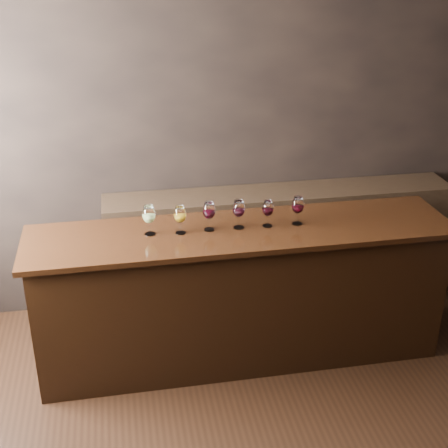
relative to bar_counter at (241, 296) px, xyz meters
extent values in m
cube|color=black|center=(-0.26, 0.92, 0.89)|extent=(5.00, 0.02, 2.80)
cube|color=black|center=(0.00, 0.00, 0.00)|extent=(2.91, 0.65, 1.02)
cube|color=black|center=(0.00, 0.00, 0.53)|extent=(3.01, 0.72, 0.04)
cube|color=black|center=(0.47, 0.70, 0.01)|extent=(2.87, 0.40, 1.03)
cylinder|color=white|center=(-0.64, 0.03, 0.55)|extent=(0.08, 0.08, 0.00)
cylinder|color=white|center=(-0.64, 0.03, 0.59)|extent=(0.01, 0.01, 0.08)
ellipsoid|color=white|center=(-0.64, 0.03, 0.70)|extent=(0.09, 0.09, 0.13)
cylinder|color=white|center=(-0.64, 0.03, 0.75)|extent=(0.07, 0.07, 0.01)
ellipsoid|color=#BAC971|center=(-0.64, 0.03, 0.67)|extent=(0.07, 0.07, 0.06)
cylinder|color=white|center=(-0.43, 0.01, 0.55)|extent=(0.07, 0.07, 0.00)
cylinder|color=white|center=(-0.43, 0.01, 0.59)|extent=(0.01, 0.01, 0.08)
ellipsoid|color=white|center=(-0.43, 0.01, 0.69)|extent=(0.09, 0.09, 0.12)
cylinder|color=white|center=(-0.43, 0.01, 0.74)|extent=(0.06, 0.06, 0.01)
ellipsoid|color=#B47C13|center=(-0.43, 0.01, 0.67)|extent=(0.07, 0.07, 0.06)
cylinder|color=white|center=(-0.22, 0.03, 0.55)|extent=(0.07, 0.07, 0.00)
cylinder|color=white|center=(-0.22, 0.03, 0.59)|extent=(0.01, 0.01, 0.08)
ellipsoid|color=white|center=(-0.22, 0.03, 0.69)|extent=(0.09, 0.09, 0.13)
cylinder|color=white|center=(-0.22, 0.03, 0.75)|extent=(0.07, 0.07, 0.01)
ellipsoid|color=black|center=(-0.22, 0.03, 0.67)|extent=(0.07, 0.07, 0.06)
cylinder|color=white|center=(-0.02, 0.03, 0.55)|extent=(0.07, 0.07, 0.00)
cylinder|color=white|center=(-0.02, 0.03, 0.59)|extent=(0.01, 0.01, 0.08)
ellipsoid|color=white|center=(-0.02, 0.03, 0.69)|extent=(0.09, 0.09, 0.12)
cylinder|color=white|center=(-0.02, 0.03, 0.75)|extent=(0.07, 0.07, 0.01)
ellipsoid|color=black|center=(-0.02, 0.03, 0.67)|extent=(0.07, 0.07, 0.06)
cylinder|color=white|center=(0.19, 0.02, 0.55)|extent=(0.07, 0.07, 0.00)
cylinder|color=white|center=(0.19, 0.02, 0.59)|extent=(0.01, 0.01, 0.07)
ellipsoid|color=white|center=(0.19, 0.02, 0.68)|extent=(0.08, 0.08, 0.12)
cylinder|color=white|center=(0.19, 0.02, 0.73)|extent=(0.06, 0.06, 0.01)
ellipsoid|color=black|center=(0.19, 0.02, 0.66)|extent=(0.07, 0.07, 0.05)
cylinder|color=white|center=(0.40, 0.02, 0.55)|extent=(0.07, 0.07, 0.00)
cylinder|color=white|center=(0.40, 0.02, 0.59)|extent=(0.01, 0.01, 0.08)
ellipsoid|color=white|center=(0.40, 0.02, 0.69)|extent=(0.09, 0.09, 0.12)
cylinder|color=white|center=(0.40, 0.02, 0.75)|extent=(0.06, 0.06, 0.01)
ellipsoid|color=black|center=(0.40, 0.02, 0.67)|extent=(0.07, 0.07, 0.06)
camera|label=1|loc=(-0.81, -3.84, 2.41)|focal=50.00mm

